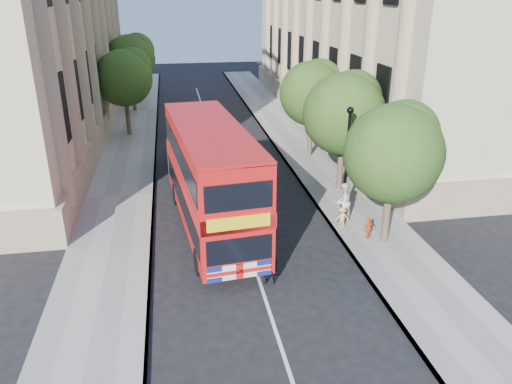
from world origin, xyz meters
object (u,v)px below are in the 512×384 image
box_van (190,147)px  police_constable (270,263)px  woman_pedestrian (343,202)px  double_decker_bus (211,176)px  lamp_post (346,166)px

box_van → police_constable: (2.26, -12.86, -0.63)m
box_van → woman_pedestrian: size_ratio=2.96×
double_decker_bus → police_constable: size_ratio=6.29×
police_constable → lamp_post: bearing=-123.3°
woman_pedestrian → lamp_post: bearing=-146.7°
police_constable → woman_pedestrian: woman_pedestrian is taller
police_constable → woman_pedestrian: size_ratio=0.91×
police_constable → box_van: bearing=-71.8°
box_van → police_constable: size_ratio=3.26×
box_van → double_decker_bus: bearing=-80.5°
double_decker_bus → box_van: (-0.60, 8.12, -1.14)m
lamp_post → police_constable: size_ratio=3.13×
lamp_post → box_van: 10.33m
lamp_post → box_van: lamp_post is taller
double_decker_bus → woman_pedestrian: double_decker_bus is taller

